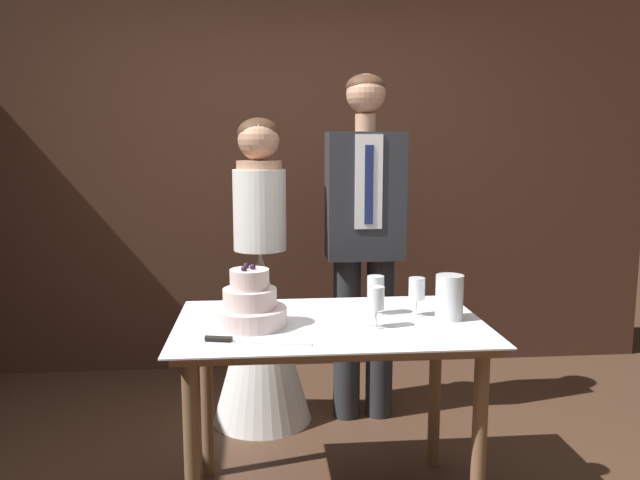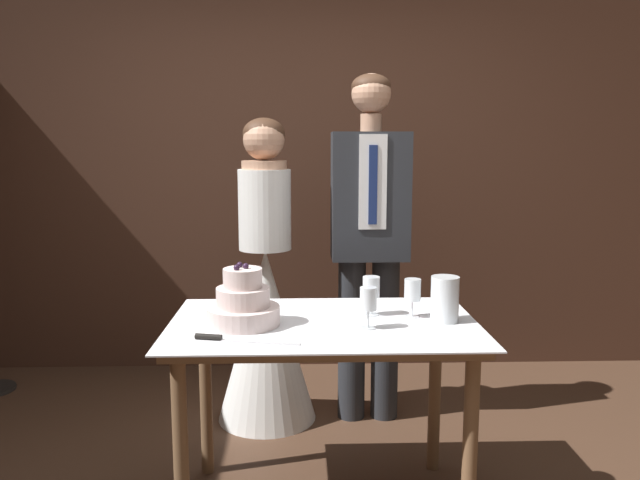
{
  "view_description": "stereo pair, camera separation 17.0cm",
  "coord_description": "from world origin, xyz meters",
  "px_view_note": "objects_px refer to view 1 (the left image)",
  "views": [
    {
      "loc": [
        -0.12,
        -2.25,
        1.51
      ],
      "look_at": [
        0.14,
        0.61,
        1.07
      ],
      "focal_mm": 35.0,
      "sensor_mm": 36.0,
      "label": 1
    },
    {
      "loc": [
        0.05,
        -2.26,
        1.51
      ],
      "look_at": [
        0.14,
        0.61,
        1.07
      ],
      "focal_mm": 35.0,
      "sensor_mm": 36.0,
      "label": 2
    }
  ],
  "objects_px": {
    "wine_glass_near": "(376,300)",
    "groom": "(364,231)",
    "wine_glass_middle": "(417,291)",
    "wine_glass_far": "(376,288)",
    "cake_table": "(330,347)",
    "tiered_cake": "(250,305)",
    "cake_knife": "(237,340)",
    "bride": "(261,312)",
    "hurricane_candle": "(449,298)"
  },
  "relations": [
    {
      "from": "wine_glass_middle",
      "to": "groom",
      "type": "height_order",
      "value": "groom"
    },
    {
      "from": "cake_table",
      "to": "hurricane_candle",
      "type": "height_order",
      "value": "hurricane_candle"
    },
    {
      "from": "wine_glass_middle",
      "to": "bride",
      "type": "bearing_deg",
      "value": 128.43
    },
    {
      "from": "hurricane_candle",
      "to": "groom",
      "type": "height_order",
      "value": "groom"
    },
    {
      "from": "bride",
      "to": "cake_table",
      "type": "bearing_deg",
      "value": -72.3
    },
    {
      "from": "tiered_cake",
      "to": "bride",
      "type": "bearing_deg",
      "value": 87.62
    },
    {
      "from": "cake_table",
      "to": "wine_glass_near",
      "type": "xyz_separation_m",
      "value": [
        0.17,
        -0.1,
        0.21
      ]
    },
    {
      "from": "cake_table",
      "to": "groom",
      "type": "bearing_deg",
      "value": 72.29
    },
    {
      "from": "tiered_cake",
      "to": "wine_glass_far",
      "type": "distance_m",
      "value": 0.54
    },
    {
      "from": "cake_knife",
      "to": "wine_glass_middle",
      "type": "bearing_deg",
      "value": 34.23
    },
    {
      "from": "cake_knife",
      "to": "wine_glass_near",
      "type": "bearing_deg",
      "value": 26.92
    },
    {
      "from": "wine_glass_middle",
      "to": "groom",
      "type": "distance_m",
      "value": 0.83
    },
    {
      "from": "cake_table",
      "to": "wine_glass_far",
      "type": "xyz_separation_m",
      "value": [
        0.2,
        0.1,
        0.22
      ]
    },
    {
      "from": "wine_glass_far",
      "to": "hurricane_candle",
      "type": "bearing_deg",
      "value": -20.07
    },
    {
      "from": "wine_glass_far",
      "to": "bride",
      "type": "height_order",
      "value": "bride"
    },
    {
      "from": "cake_knife",
      "to": "hurricane_candle",
      "type": "height_order",
      "value": "hurricane_candle"
    },
    {
      "from": "tiered_cake",
      "to": "wine_glass_middle",
      "type": "xyz_separation_m",
      "value": [
        0.69,
        0.09,
        0.02
      ]
    },
    {
      "from": "tiered_cake",
      "to": "cake_knife",
      "type": "height_order",
      "value": "tiered_cake"
    },
    {
      "from": "bride",
      "to": "wine_glass_far",
      "type": "bearing_deg",
      "value": -58.28
    },
    {
      "from": "tiered_cake",
      "to": "bride",
      "type": "height_order",
      "value": "bride"
    },
    {
      "from": "wine_glass_middle",
      "to": "hurricane_candle",
      "type": "relative_size",
      "value": 0.87
    },
    {
      "from": "cake_knife",
      "to": "hurricane_candle",
      "type": "xyz_separation_m",
      "value": [
        0.85,
        0.23,
        0.08
      ]
    },
    {
      "from": "cake_knife",
      "to": "wine_glass_far",
      "type": "height_order",
      "value": "wine_glass_far"
    },
    {
      "from": "hurricane_candle",
      "to": "groom",
      "type": "distance_m",
      "value": 0.92
    },
    {
      "from": "wine_glass_near",
      "to": "groom",
      "type": "xyz_separation_m",
      "value": [
        0.11,
        0.97,
        0.14
      ]
    },
    {
      "from": "cake_table",
      "to": "bride",
      "type": "bearing_deg",
      "value": 107.7
    },
    {
      "from": "wine_glass_far",
      "to": "groom",
      "type": "relative_size",
      "value": 0.09
    },
    {
      "from": "bride",
      "to": "tiered_cake",
      "type": "bearing_deg",
      "value": -92.38
    },
    {
      "from": "bride",
      "to": "groom",
      "type": "xyz_separation_m",
      "value": [
        0.56,
        -0.0,
        0.44
      ]
    },
    {
      "from": "wine_glass_near",
      "to": "groom",
      "type": "distance_m",
      "value": 0.99
    },
    {
      "from": "hurricane_candle",
      "to": "groom",
      "type": "bearing_deg",
      "value": 103.16
    },
    {
      "from": "wine_glass_middle",
      "to": "hurricane_candle",
      "type": "height_order",
      "value": "hurricane_candle"
    },
    {
      "from": "hurricane_candle",
      "to": "wine_glass_far",
      "type": "bearing_deg",
      "value": 159.93
    },
    {
      "from": "cake_table",
      "to": "wine_glass_near",
      "type": "distance_m",
      "value": 0.29
    },
    {
      "from": "tiered_cake",
      "to": "wine_glass_middle",
      "type": "height_order",
      "value": "tiered_cake"
    },
    {
      "from": "wine_glass_middle",
      "to": "wine_glass_far",
      "type": "distance_m",
      "value": 0.17
    },
    {
      "from": "cake_table",
      "to": "wine_glass_far",
      "type": "bearing_deg",
      "value": 25.81
    },
    {
      "from": "cake_knife",
      "to": "cake_table",
      "type": "bearing_deg",
      "value": 45.16
    },
    {
      "from": "hurricane_candle",
      "to": "cake_knife",
      "type": "bearing_deg",
      "value": -165.0
    },
    {
      "from": "wine_glass_near",
      "to": "bride",
      "type": "height_order",
      "value": "bride"
    },
    {
      "from": "wine_glass_near",
      "to": "groom",
      "type": "height_order",
      "value": "groom"
    },
    {
      "from": "bride",
      "to": "hurricane_candle",
      "type": "bearing_deg",
      "value": -49.07
    },
    {
      "from": "tiered_cake",
      "to": "cake_knife",
      "type": "xyz_separation_m",
      "value": [
        -0.04,
        -0.2,
        -0.08
      ]
    },
    {
      "from": "cake_table",
      "to": "cake_knife",
      "type": "relative_size",
      "value": 3.18
    },
    {
      "from": "wine_glass_far",
      "to": "groom",
      "type": "xyz_separation_m",
      "value": [
        0.08,
        0.78,
        0.13
      ]
    },
    {
      "from": "wine_glass_middle",
      "to": "groom",
      "type": "relative_size",
      "value": 0.09
    },
    {
      "from": "tiered_cake",
      "to": "hurricane_candle",
      "type": "xyz_separation_m",
      "value": [
        0.81,
        0.02,
        0.0
      ]
    },
    {
      "from": "cake_table",
      "to": "tiered_cake",
      "type": "xyz_separation_m",
      "value": [
        -0.32,
        -0.03,
        0.19
      ]
    },
    {
      "from": "tiered_cake",
      "to": "wine_glass_near",
      "type": "height_order",
      "value": "tiered_cake"
    },
    {
      "from": "wine_glass_near",
      "to": "wine_glass_middle",
      "type": "relative_size",
      "value": 1.02
    }
  ]
}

